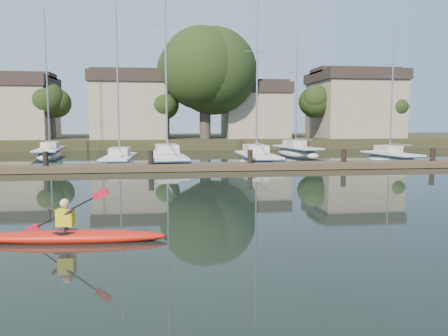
{
  "coord_description": "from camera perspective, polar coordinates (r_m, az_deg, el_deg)",
  "views": [
    {
      "loc": [
        -1.93,
        -12.18,
        2.97
      ],
      "look_at": [
        0.12,
        3.96,
        1.2
      ],
      "focal_mm": 35.0,
      "sensor_mm": 36.0,
      "label": 1
    }
  ],
  "objects": [
    {
      "name": "sailboat_2",
      "position": [
        30.5,
        -7.38,
        0.19
      ],
      "size": [
        3.01,
        9.86,
        16.09
      ],
      "rotation": [
        0.0,
        0.0,
        0.08
      ],
      "color": "white",
      "rests_on": "ground"
    },
    {
      "name": "kayak",
      "position": [
        11.53,
        -19.34,
        -8.15
      ],
      "size": [
        4.71,
        1.17,
        1.5
      ],
      "rotation": [
        0.0,
        0.0,
        -0.08
      ],
      "color": "red",
      "rests_on": "ground"
    },
    {
      "name": "sailboat_5",
      "position": [
        40.96,
        -21.8,
        1.37
      ],
      "size": [
        2.84,
        8.49,
        13.79
      ],
      "rotation": [
        0.0,
        0.0,
        0.11
      ],
      "color": "white",
      "rests_on": "ground"
    },
    {
      "name": "sailboat_7",
      "position": [
        40.46,
        9.45,
        1.65
      ],
      "size": [
        3.49,
        8.09,
        12.65
      ],
      "rotation": [
        0.0,
        0.0,
        0.19
      ],
      "color": "white",
      "rests_on": "ground"
    },
    {
      "name": "sailboat_1",
      "position": [
        31.03,
        -13.51,
        0.23
      ],
      "size": [
        2.12,
        7.8,
        12.69
      ],
      "rotation": [
        0.0,
        0.0,
        -0.03
      ],
      "color": "white",
      "rests_on": "ground"
    },
    {
      "name": "sailboat_3",
      "position": [
        30.94,
        4.33,
        0.31
      ],
      "size": [
        2.3,
        8.39,
        13.49
      ],
      "rotation": [
        0.0,
        0.0,
        0.01
      ],
      "color": "white",
      "rests_on": "ground"
    },
    {
      "name": "shore",
      "position": [
        52.59,
        -3.39,
        6.48
      ],
      "size": [
        90.0,
        25.25,
        12.75
      ],
      "color": "#252D16",
      "rests_on": "ground"
    },
    {
      "name": "dock",
      "position": [
        26.4,
        -3.0,
        0.19
      ],
      "size": [
        34.0,
        2.0,
        1.8
      ],
      "color": "#4D422C",
      "rests_on": "ground"
    },
    {
      "name": "ground",
      "position": [
        12.69,
        1.74,
        -7.34
      ],
      "size": [
        160.0,
        160.0,
        0.0
      ],
      "primitive_type": "plane",
      "color": "black",
      "rests_on": "ground"
    },
    {
      "name": "sailboat_4",
      "position": [
        35.1,
        20.95,
        0.66
      ],
      "size": [
        2.94,
        6.64,
        10.89
      ],
      "rotation": [
        0.0,
        0.0,
        0.16
      ],
      "color": "white",
      "rests_on": "ground"
    }
  ]
}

